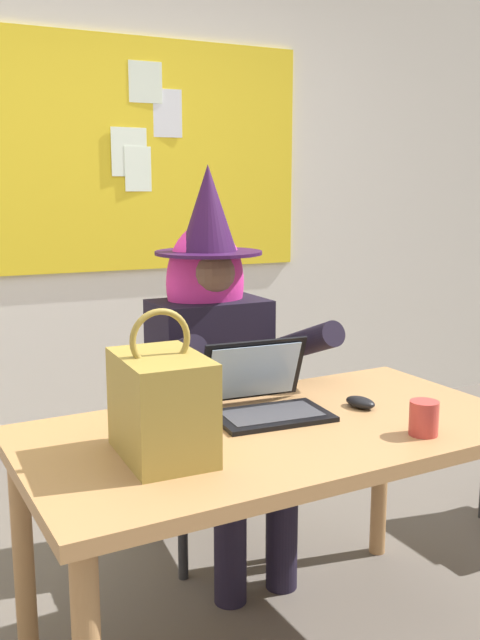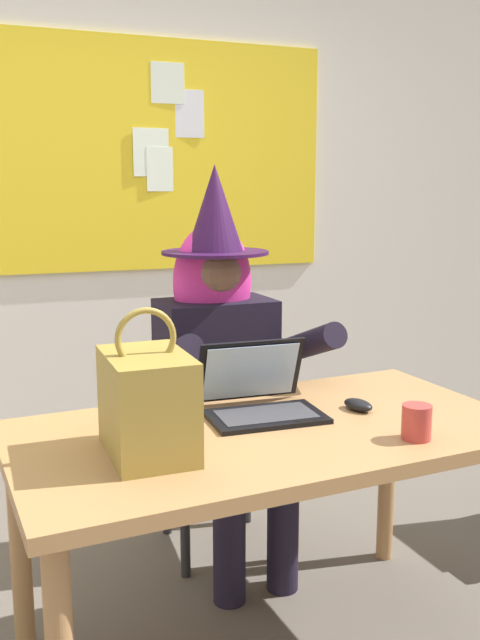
% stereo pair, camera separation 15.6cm
% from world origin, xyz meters
% --- Properties ---
extents(wall_back_bulletin, '(6.65, 2.22, 2.65)m').
position_xyz_m(wall_back_bulletin, '(0.00, 2.02, 1.34)').
color(wall_back_bulletin, silver).
rests_on(wall_back_bulletin, ground).
extents(desk_main, '(1.48, 0.86, 0.72)m').
position_xyz_m(desk_main, '(0.06, -0.01, 0.63)').
color(desk_main, '#A37547').
rests_on(desk_main, ground).
extents(chair_at_desk, '(0.45, 0.45, 0.91)m').
position_xyz_m(chair_at_desk, '(0.14, 0.73, 0.51)').
color(chair_at_desk, '#4C1E19').
rests_on(chair_at_desk, ground).
extents(person_costumed, '(0.60, 0.67, 1.47)m').
position_xyz_m(person_costumed, '(0.14, 0.61, 0.80)').
color(person_costumed, black).
rests_on(person_costumed, ground).
extents(laptop, '(0.35, 0.30, 0.21)m').
position_xyz_m(laptop, '(0.08, 0.11, 0.76)').
color(laptop, black).
rests_on(laptop, desk_main).
extents(computer_mouse, '(0.09, 0.12, 0.03)m').
position_xyz_m(computer_mouse, '(0.38, 0.03, 0.73)').
color(computer_mouse, black).
rests_on(computer_mouse, desk_main).
extents(handbag, '(0.20, 0.30, 0.38)m').
position_xyz_m(handbag, '(-0.30, -0.09, 0.85)').
color(handbag, olive).
rests_on(handbag, desk_main).
extents(coffee_mug, '(0.08, 0.08, 0.09)m').
position_xyz_m(coffee_mug, '(0.39, -0.24, 0.76)').
color(coffee_mug, '#B23833').
rests_on(coffee_mug, desk_main).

